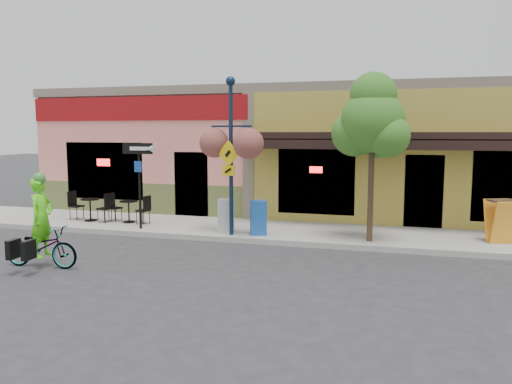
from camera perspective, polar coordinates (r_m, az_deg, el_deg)
ground at (r=12.86m, az=-0.95°, el=-6.45°), size 90.00×90.00×0.00m
sidewalk at (r=14.72m, az=1.30°, el=-4.44°), size 24.00×3.00×0.15m
curb at (r=13.36m, az=-0.27°, el=-5.62°), size 24.00×0.12×0.15m
building at (r=19.82m, az=5.32°, el=4.80°), size 18.20×8.20×4.50m
bicycle at (r=11.98m, az=-23.36°, el=-5.78°), size 1.77×0.70×0.91m
cyclist_rider at (r=11.87m, az=-23.26°, el=-3.86°), size 0.45×0.66×1.74m
lamp_post at (r=13.53m, az=-2.88°, el=4.04°), size 1.48×1.00×4.29m
one_way_sign at (r=14.84m, az=-13.15°, el=0.65°), size 0.96×0.22×2.50m
cafe_set_left at (r=16.66m, az=-18.42°, el=-1.58°), size 1.65×1.01×0.93m
cafe_set_right at (r=16.05m, az=-14.34°, el=-1.82°), size 1.60×1.00×0.89m
newspaper_box_blue at (r=13.71m, az=0.28°, el=-2.95°), size 0.54×0.51×0.95m
newspaper_box_grey at (r=14.10m, az=-3.45°, el=-2.73°), size 0.51×0.48×0.93m
street_tree at (r=13.04m, az=13.08°, el=3.92°), size 1.91×1.91×4.37m
sandwich_board at (r=13.99m, az=26.70°, el=-3.15°), size 0.80×0.70×1.12m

